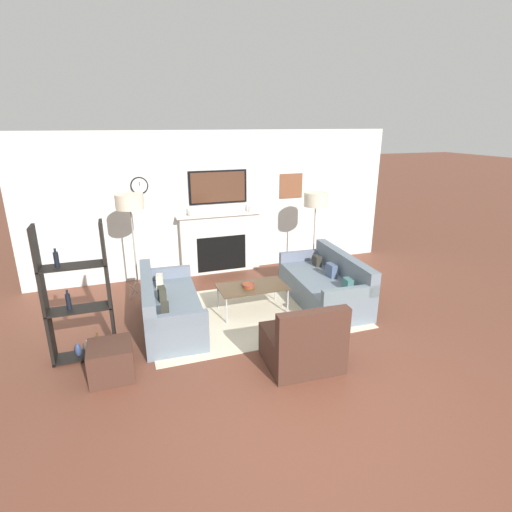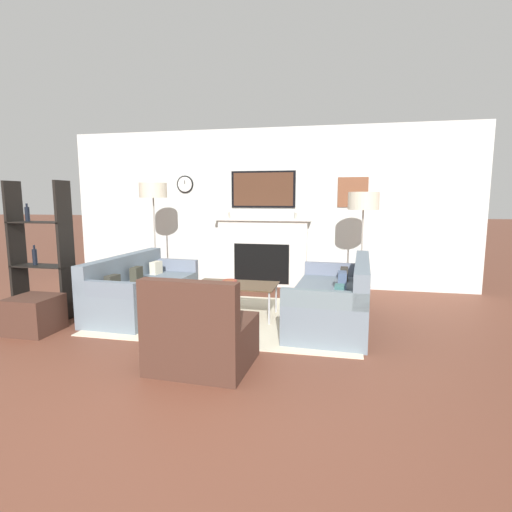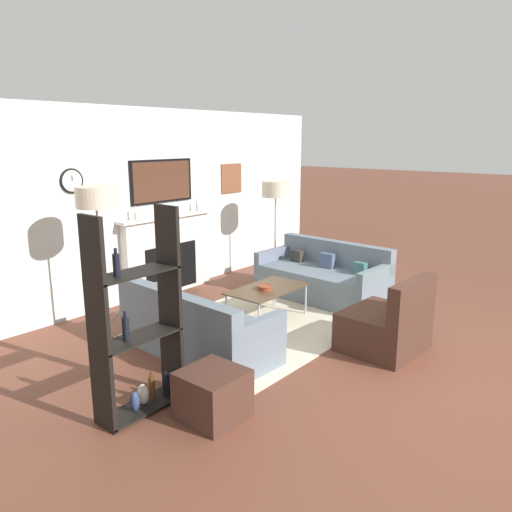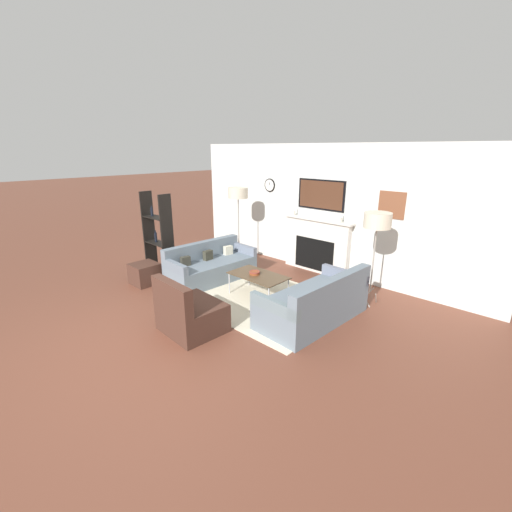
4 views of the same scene
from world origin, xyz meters
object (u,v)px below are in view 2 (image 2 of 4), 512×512
Objects in this scene: couch_left at (142,292)px; couch_right at (334,301)px; floor_lamp_right at (363,202)px; armchair at (201,337)px; coffee_table at (236,286)px; decorative_bowl at (230,282)px; floor_lamp_left at (153,192)px; ottoman at (34,314)px; shelf_unit at (42,259)px.

couch_left is 2.55m from couch_right.
armchair is at bearing -119.05° from floor_lamp_right.
coffee_table is (-1.25, 0.05, 0.12)m from couch_right.
decorative_bowl is at bearing 178.83° from couch_right.
coffee_table is at bearing -33.98° from floor_lamp_left.
coffee_table is at bearing 27.30° from ottoman.
couch_left is 2.09m from armchair.
decorative_bowl is at bearing -35.60° from floor_lamp_left.
armchair is at bearing -47.84° from couch_left.
couch_right is 1.34m from decorative_bowl.
couch_right is 9.69× the size of decorative_bowl.
armchair reaches higher than couch_left.
couch_right is at bearing -21.77° from floor_lamp_left.
floor_lamp_left is 2.65m from ottoman.
decorative_bowl is (-0.18, 1.57, 0.18)m from armchair.
coffee_table is 2.49m from shelf_unit.
floor_lamp_left is (-1.65, 1.12, 1.22)m from coffee_table.
ottoman is (0.31, -0.55, -0.56)m from shelf_unit.
floor_lamp_right is 3.28× the size of ottoman.
couch_left is 1.30m from coffee_table.
shelf_unit reaches higher than floor_lamp_right.
shelf_unit is (-2.33, -0.51, 0.31)m from decorative_bowl.
shelf_unit is (-0.75, -1.64, -0.86)m from floor_lamp_left.
couch_right reaches higher than decorative_bowl.
shelf_unit is at bearing 157.04° from armchair.
decorative_bowl is 0.40× the size of ottoman.
armchair is (-1.15, -1.55, -0.00)m from couch_right.
floor_lamp_left is at bearing 180.00° from floor_lamp_right.
armchair is at bearing -56.94° from floor_lamp_left.
couch_right is 1.10× the size of shelf_unit.
ottoman is (-2.02, -1.06, -0.25)m from decorative_bowl.
decorative_bowl is at bearing 12.33° from shelf_unit.
ottoman is (-0.79, -1.04, -0.07)m from couch_left.
couch_right is (2.55, -0.00, 0.01)m from couch_left.
floor_lamp_left is (-0.36, 1.16, 1.35)m from couch_left.
couch_left is 1.31m from ottoman.
floor_lamp_left is at bearing 107.25° from couch_left.
coffee_table is at bearing 93.86° from armchair.
shelf_unit is at bearing 119.69° from ottoman.
couch_right is 1.92m from armchair.
shelf_unit is (-4.01, -1.64, -0.70)m from floor_lamp_right.
coffee_table is (1.30, 0.04, 0.12)m from couch_left.
couch_right is 3.41m from floor_lamp_left.
couch_left is 1.24m from decorative_bowl.
floor_lamp_right reaches higher than ottoman.
decorative_bowl is at bearing -146.00° from floor_lamp_right.
decorative_bowl is at bearing 96.45° from armchair.
armchair is 2.77m from shelf_unit.
floor_lamp_left reaches higher than couch_left.
couch_left reaches higher than coffee_table.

